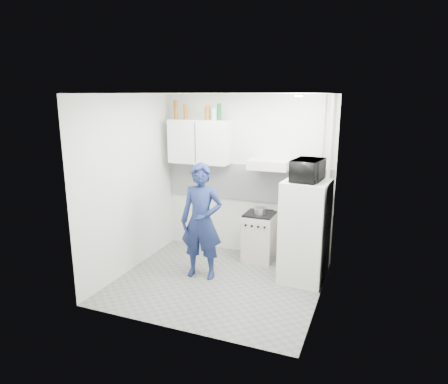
% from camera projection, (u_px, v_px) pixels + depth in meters
% --- Properties ---
extents(floor, '(2.80, 2.80, 0.00)m').
position_uv_depth(floor, '(218.00, 282.00, 5.65)').
color(floor, slate).
rests_on(floor, ground).
extents(ceiling, '(2.80, 2.80, 0.00)m').
position_uv_depth(ceiling, '(217.00, 94.00, 5.04)').
color(ceiling, white).
rests_on(ceiling, wall_back).
extents(wall_back, '(2.80, 0.00, 2.80)m').
position_uv_depth(wall_back, '(247.00, 176.00, 6.47)').
color(wall_back, beige).
rests_on(wall_back, floor).
extents(wall_left, '(0.00, 2.60, 2.60)m').
position_uv_depth(wall_left, '(129.00, 185.00, 5.84)').
color(wall_left, beige).
rests_on(wall_left, floor).
extents(wall_right, '(0.00, 2.60, 2.60)m').
position_uv_depth(wall_right, '(324.00, 204.00, 4.84)').
color(wall_right, beige).
rests_on(wall_right, floor).
extents(person, '(0.65, 0.47, 1.67)m').
position_uv_depth(person, '(202.00, 221.00, 5.67)').
color(person, '#17224D').
rests_on(person, floor).
extents(stove, '(0.47, 0.47, 0.75)m').
position_uv_depth(stove, '(259.00, 237.00, 6.35)').
color(stove, beige).
rests_on(stove, floor).
extents(fridge, '(0.65, 0.65, 1.45)m').
position_uv_depth(fridge, '(305.00, 232.00, 5.56)').
color(fridge, silver).
rests_on(fridge, floor).
extents(stove_top, '(0.45, 0.45, 0.03)m').
position_uv_depth(stove_top, '(260.00, 214.00, 6.26)').
color(stove_top, black).
rests_on(stove_top, stove).
extents(saucepan, '(0.18, 0.18, 0.10)m').
position_uv_depth(saucepan, '(260.00, 211.00, 6.22)').
color(saucepan, silver).
rests_on(saucepan, stove_top).
extents(microwave, '(0.57, 0.41, 0.29)m').
position_uv_depth(microwave, '(308.00, 170.00, 5.35)').
color(microwave, black).
rests_on(microwave, fridge).
extents(bottle_a, '(0.07, 0.07, 0.30)m').
position_uv_depth(bottle_a, '(176.00, 110.00, 6.49)').
color(bottle_a, brown).
rests_on(bottle_a, upper_cabinet).
extents(bottle_b, '(0.06, 0.06, 0.23)m').
position_uv_depth(bottle_b, '(185.00, 112.00, 6.43)').
color(bottle_b, brown).
rests_on(bottle_b, upper_cabinet).
extents(canister_a, '(0.09, 0.09, 0.22)m').
position_uv_depth(canister_a, '(207.00, 113.00, 6.30)').
color(canister_a, brown).
rests_on(canister_a, upper_cabinet).
extents(canister_b, '(0.09, 0.09, 0.18)m').
position_uv_depth(canister_b, '(214.00, 114.00, 6.26)').
color(canister_b, '#B2B7BC').
rests_on(canister_b, upper_cabinet).
extents(bottle_e, '(0.06, 0.06, 0.26)m').
position_uv_depth(bottle_e, '(219.00, 112.00, 6.22)').
color(bottle_e, '#144C1E').
rests_on(bottle_e, upper_cabinet).
extents(upper_cabinet, '(1.00, 0.35, 0.70)m').
position_uv_depth(upper_cabinet, '(200.00, 142.00, 6.45)').
color(upper_cabinet, silver).
rests_on(upper_cabinet, wall_back).
extents(range_hood, '(0.60, 0.50, 0.14)m').
position_uv_depth(range_hood, '(270.00, 164.00, 6.02)').
color(range_hood, beige).
rests_on(range_hood, wall_back).
extents(backsplash, '(2.74, 0.03, 0.60)m').
position_uv_depth(backsplash, '(246.00, 183.00, 6.48)').
color(backsplash, white).
rests_on(backsplash, wall_back).
extents(pipe_a, '(0.05, 0.05, 2.60)m').
position_uv_depth(pipe_a, '(328.00, 184.00, 5.93)').
color(pipe_a, beige).
rests_on(pipe_a, floor).
extents(pipe_b, '(0.04, 0.04, 2.60)m').
position_uv_depth(pipe_b, '(320.00, 183.00, 5.98)').
color(pipe_b, beige).
rests_on(pipe_b, floor).
extents(ceiling_spot_fixture, '(0.10, 0.10, 0.02)m').
position_uv_depth(ceiling_spot_fixture, '(299.00, 96.00, 4.87)').
color(ceiling_spot_fixture, white).
rests_on(ceiling_spot_fixture, ceiling).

